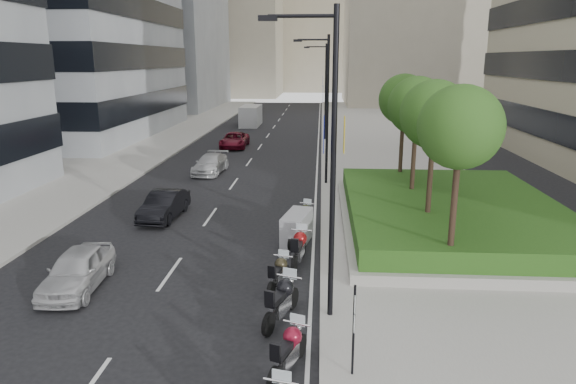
# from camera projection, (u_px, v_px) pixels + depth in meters

# --- Properties ---
(ground) EXTENTS (160.00, 160.00, 0.00)m
(ground) POSITION_uv_depth(u_px,v_px,m) (181.00, 331.00, 14.82)
(ground) COLOR black
(ground) RESTS_ON ground
(sidewalk_right) EXTENTS (10.00, 100.00, 0.15)m
(sidewalk_right) POSITION_uv_depth(u_px,v_px,m) (381.00, 151.00, 43.21)
(sidewalk_right) COLOR #9E9B93
(sidewalk_right) RESTS_ON ground
(sidewalk_left) EXTENTS (8.00, 100.00, 0.15)m
(sidewalk_left) POSITION_uv_depth(u_px,v_px,m) (137.00, 148.00, 44.52)
(sidewalk_left) COLOR #9E9B93
(sidewalk_left) RESTS_ON ground
(lane_edge) EXTENTS (0.12, 100.00, 0.01)m
(lane_edge) POSITION_uv_depth(u_px,v_px,m) (318.00, 151.00, 43.56)
(lane_edge) COLOR silver
(lane_edge) RESTS_ON ground
(lane_centre) EXTENTS (0.12, 100.00, 0.01)m
(lane_centre) POSITION_uv_depth(u_px,v_px,m) (257.00, 151.00, 43.88)
(lane_centre) COLOR silver
(lane_centre) RESTS_ON ground
(building_grey_far) EXTENTS (22.00, 26.00, 30.00)m
(building_grey_far) POSITION_uv_depth(u_px,v_px,m) (144.00, 10.00, 80.15)
(building_grey_far) COLOR gray
(building_grey_far) RESTS_ON ground
(building_cream_left) EXTENTS (26.00, 24.00, 34.00)m
(building_cream_left) POSITION_uv_depth(u_px,v_px,m) (219.00, 13.00, 108.25)
(building_cream_left) COLOR #B7AD93
(building_cream_left) RESTS_ON ground
(building_cream_centre) EXTENTS (30.00, 24.00, 38.00)m
(building_cream_centre) POSITION_uv_depth(u_px,v_px,m) (315.00, 11.00, 125.81)
(building_cream_centre) COLOR #B7AD93
(building_cream_centre) RESTS_ON ground
(planter) EXTENTS (10.00, 14.00, 0.40)m
(planter) POSITION_uv_depth(u_px,v_px,m) (450.00, 221.00, 23.76)
(planter) COLOR #A19E96
(planter) RESTS_ON sidewalk_right
(hedge) EXTENTS (9.40, 13.40, 0.80)m
(hedge) POSITION_uv_depth(u_px,v_px,m) (451.00, 208.00, 23.61)
(hedge) COLOR #164212
(hedge) RESTS_ON planter
(tree_0) EXTENTS (2.80, 2.80, 6.30)m
(tree_0) POSITION_uv_depth(u_px,v_px,m) (460.00, 128.00, 16.78)
(tree_0) COLOR #332319
(tree_0) RESTS_ON planter
(tree_1) EXTENTS (2.80, 2.80, 6.30)m
(tree_1) POSITION_uv_depth(u_px,v_px,m) (435.00, 115.00, 20.65)
(tree_1) COLOR #332319
(tree_1) RESTS_ON planter
(tree_2) EXTENTS (2.80, 2.80, 6.30)m
(tree_2) POSITION_uv_depth(u_px,v_px,m) (417.00, 106.00, 24.51)
(tree_2) COLOR #332319
(tree_2) RESTS_ON planter
(tree_3) EXTENTS (2.80, 2.80, 6.30)m
(tree_3) POSITION_uv_depth(u_px,v_px,m) (404.00, 100.00, 28.37)
(tree_3) COLOR #332319
(tree_3) RESTS_ON planter
(lamp_post_0) EXTENTS (2.34, 0.45, 9.00)m
(lamp_post_0) POSITION_uv_depth(u_px,v_px,m) (328.00, 154.00, 14.25)
(lamp_post_0) COLOR black
(lamp_post_0) RESTS_ON ground
(lamp_post_1) EXTENTS (2.34, 0.45, 9.00)m
(lamp_post_1) POSITION_uv_depth(u_px,v_px,m) (325.00, 103.00, 30.67)
(lamp_post_1) COLOR black
(lamp_post_1) RESTS_ON ground
(lamp_post_2) EXTENTS (2.34, 0.45, 9.00)m
(lamp_post_2) POSITION_uv_depth(u_px,v_px,m) (324.00, 87.00, 48.05)
(lamp_post_2) COLOR black
(lamp_post_2) RESTS_ON ground
(parking_sign) EXTENTS (0.06, 0.32, 2.50)m
(parking_sign) POSITION_uv_depth(u_px,v_px,m) (354.00, 326.00, 12.22)
(parking_sign) COLOR black
(parking_sign) RESTS_ON ground
(motorcycle_1) EXTENTS (0.99, 2.15, 1.12)m
(motorcycle_1) POSITION_uv_depth(u_px,v_px,m) (289.00, 351.00, 12.72)
(motorcycle_1) COLOR black
(motorcycle_1) RESTS_ON ground
(motorcycle_2) EXTENTS (1.07, 2.36, 1.22)m
(motorcycle_2) POSITION_uv_depth(u_px,v_px,m) (282.00, 300.00, 15.25)
(motorcycle_2) COLOR black
(motorcycle_2) RESTS_ON ground
(motorcycle_3) EXTENTS (0.79, 2.05, 1.04)m
(motorcycle_3) POSITION_uv_depth(u_px,v_px,m) (279.00, 274.00, 17.40)
(motorcycle_3) COLOR black
(motorcycle_3) RESTS_ON ground
(motorcycle_4) EXTENTS (0.82, 2.44, 1.22)m
(motorcycle_4) POSITION_uv_depth(u_px,v_px,m) (299.00, 248.00, 19.46)
(motorcycle_4) COLOR black
(motorcycle_4) RESTS_ON ground
(motorcycle_5) EXTENTS (1.33, 2.37, 1.35)m
(motorcycle_5) POSITION_uv_depth(u_px,v_px,m) (297.00, 229.00, 21.64)
(motorcycle_5) COLOR black
(motorcycle_5) RESTS_ON ground
(motorcycle_6) EXTENTS (0.86, 2.06, 1.05)m
(motorcycle_6) POSITION_uv_depth(u_px,v_px,m) (304.00, 216.00, 23.78)
(motorcycle_6) COLOR black
(motorcycle_6) RESTS_ON ground
(car_a) EXTENTS (1.86, 4.09, 1.36)m
(car_a) POSITION_uv_depth(u_px,v_px,m) (77.00, 270.00, 17.41)
(car_a) COLOR #BBBBBD
(car_a) RESTS_ON ground
(car_b) EXTENTS (1.66, 4.11, 1.33)m
(car_b) POSITION_uv_depth(u_px,v_px,m) (164.00, 205.00, 25.15)
(car_b) COLOR black
(car_b) RESTS_ON ground
(car_c) EXTENTS (2.08, 4.49, 1.27)m
(car_c) POSITION_uv_depth(u_px,v_px,m) (210.00, 164.00, 35.18)
(car_c) COLOR silver
(car_c) RESTS_ON ground
(car_d) EXTENTS (2.27, 4.81, 1.33)m
(car_d) POSITION_uv_depth(u_px,v_px,m) (234.00, 140.00, 45.34)
(car_d) COLOR maroon
(car_d) RESTS_ON ground
(delivery_van) EXTENTS (2.10, 5.50, 2.31)m
(delivery_van) POSITION_uv_depth(u_px,v_px,m) (251.00, 117.00, 59.87)
(delivery_van) COLOR silver
(delivery_van) RESTS_ON ground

